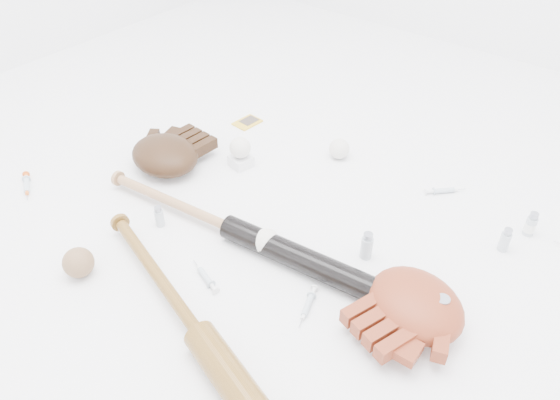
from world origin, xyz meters
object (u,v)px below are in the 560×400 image
Objects in this scene: glove_dark at (165,155)px; pedestal at (241,161)px; bat_wood at (201,337)px; bat_dark at (230,228)px.

pedestal is at bearing 44.70° from glove_dark.
bat_wood is at bearing -55.61° from pedestal.
bat_wood is 0.71m from glove_dark.
bat_dark reaches higher than pedestal.
pedestal is (-0.40, 0.58, -0.02)m from bat_wood.
glove_dark is at bearing -139.29° from pedestal.
glove_dark is at bearing 157.14° from bat_dark.
bat_wood is 15.73× the size of pedestal.
bat_wood is at bearing -63.59° from bat_dark.
glove_dark reaches higher than bat_dark.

